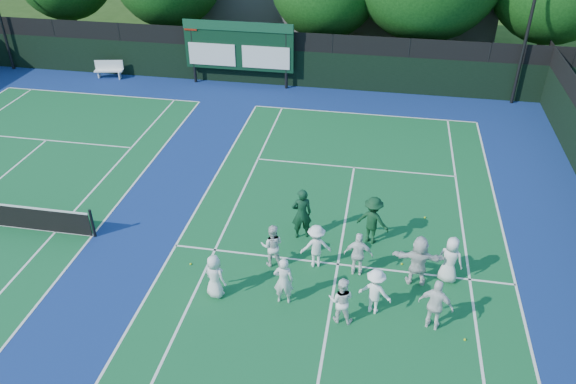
# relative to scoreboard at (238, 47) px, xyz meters

# --- Properties ---
(ground) EXTENTS (120.00, 120.00, 0.00)m
(ground) POSITION_rel_scoreboard_xyz_m (7.01, -15.59, -2.19)
(ground) COLOR #1D360E
(ground) RESTS_ON ground
(court_apron) EXTENTS (34.00, 32.00, 0.01)m
(court_apron) POSITION_rel_scoreboard_xyz_m (1.01, -14.59, -2.19)
(court_apron) COLOR navy
(court_apron) RESTS_ON ground
(near_court) EXTENTS (11.05, 23.85, 0.01)m
(near_court) POSITION_rel_scoreboard_xyz_m (7.01, -14.59, -2.18)
(near_court) COLOR #12592C
(near_court) RESTS_ON ground
(back_fence) EXTENTS (34.00, 0.08, 3.00)m
(back_fence) POSITION_rel_scoreboard_xyz_m (1.01, 0.41, -0.83)
(back_fence) COLOR black
(back_fence) RESTS_ON ground
(scoreboard) EXTENTS (6.00, 0.21, 3.55)m
(scoreboard) POSITION_rel_scoreboard_xyz_m (0.00, 0.00, 0.00)
(scoreboard) COLOR black
(scoreboard) RESTS_ON ground
(clubhouse) EXTENTS (18.00, 6.00, 4.00)m
(clubhouse) POSITION_rel_scoreboard_xyz_m (5.01, 8.41, -0.19)
(clubhouse) COLOR #535358
(clubhouse) RESTS_ON ground
(bench) EXTENTS (1.64, 0.74, 1.00)m
(bench) POSITION_rel_scoreboard_xyz_m (-7.64, -0.21, -1.65)
(bench) COLOR white
(bench) RESTS_ON ground
(tennis_ball_1) EXTENTS (0.07, 0.07, 0.07)m
(tennis_ball_1) POSITION_rel_scoreboard_xyz_m (9.83, -11.42, -2.16)
(tennis_ball_1) COLOR #B2D419
(tennis_ball_1) RESTS_ON ground
(tennis_ball_2) EXTENTS (0.07, 0.07, 0.07)m
(tennis_ball_2) POSITION_rel_scoreboard_xyz_m (10.77, -17.19, -2.16)
(tennis_ball_2) COLOR #B2D419
(tennis_ball_2) RESTS_ON ground
(tennis_ball_3) EXTENTS (0.07, 0.07, 0.07)m
(tennis_ball_3) POSITION_rel_scoreboard_xyz_m (2.35, -15.45, -2.16)
(tennis_ball_3) COLOR #B2D419
(tennis_ball_3) RESTS_ON ground
(tennis_ball_4) EXTENTS (0.07, 0.07, 0.07)m
(tennis_ball_4) POSITION_rel_scoreboard_xyz_m (5.86, -13.15, -2.16)
(tennis_ball_4) COLOR #B2D419
(tennis_ball_4) RESTS_ON ground
(tennis_ball_5) EXTENTS (0.07, 0.07, 0.07)m
(tennis_ball_5) POSITION_rel_scoreboard_xyz_m (9.04, -14.23, -2.16)
(tennis_ball_5) COLOR #B2D419
(tennis_ball_5) RESTS_ON ground
(player_front_0) EXTENTS (0.84, 0.72, 1.45)m
(player_front_0) POSITION_rel_scoreboard_xyz_m (3.56, -16.66, -1.46)
(player_front_0) COLOR white
(player_front_0) RESTS_ON ground
(player_front_1) EXTENTS (0.61, 0.43, 1.60)m
(player_front_1) POSITION_rel_scoreboard_xyz_m (5.61, -16.57, -1.39)
(player_front_1) COLOR silver
(player_front_1) RESTS_ON ground
(player_front_2) EXTENTS (0.75, 0.59, 1.49)m
(player_front_2) POSITION_rel_scoreboard_xyz_m (7.33, -17.02, -1.44)
(player_front_2) COLOR white
(player_front_2) RESTS_ON ground
(player_front_3) EXTENTS (1.07, 0.78, 1.49)m
(player_front_3) POSITION_rel_scoreboard_xyz_m (8.24, -16.49, -1.44)
(player_front_3) COLOR white
(player_front_3) RESTS_ON ground
(player_front_4) EXTENTS (1.05, 0.67, 1.66)m
(player_front_4) POSITION_rel_scoreboard_xyz_m (9.90, -16.84, -1.36)
(player_front_4) COLOR white
(player_front_4) RESTS_ON ground
(player_back_0) EXTENTS (0.80, 0.65, 1.50)m
(player_back_0) POSITION_rel_scoreboard_xyz_m (4.93, -14.94, -1.44)
(player_back_0) COLOR silver
(player_back_0) RESTS_ON ground
(player_back_1) EXTENTS (1.10, 0.82, 1.52)m
(player_back_1) POSITION_rel_scoreboard_xyz_m (6.31, -14.74, -1.43)
(player_back_1) COLOR white
(player_back_1) RESTS_ON ground
(player_back_2) EXTENTS (0.90, 0.39, 1.53)m
(player_back_2) POSITION_rel_scoreboard_xyz_m (7.65, -14.92, -1.42)
(player_back_2) COLOR white
(player_back_2) RESTS_ON ground
(player_back_3) EXTENTS (1.58, 0.53, 1.70)m
(player_back_3) POSITION_rel_scoreboard_xyz_m (9.46, -15.00, -1.34)
(player_back_3) COLOR silver
(player_back_3) RESTS_ON ground
(player_back_4) EXTENTS (0.90, 0.74, 1.58)m
(player_back_4) POSITION_rel_scoreboard_xyz_m (10.41, -14.70, -1.40)
(player_back_4) COLOR white
(player_back_4) RESTS_ON ground
(coach_left) EXTENTS (0.80, 0.66, 1.89)m
(coach_left) POSITION_rel_scoreboard_xyz_m (5.61, -13.30, -1.24)
(coach_left) COLOR #0E331E
(coach_left) RESTS_ON ground
(coach_right) EXTENTS (1.27, 0.97, 1.74)m
(coach_right) POSITION_rel_scoreboard_xyz_m (7.98, -13.15, -1.32)
(coach_right) COLOR #0E361C
(coach_right) RESTS_ON ground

